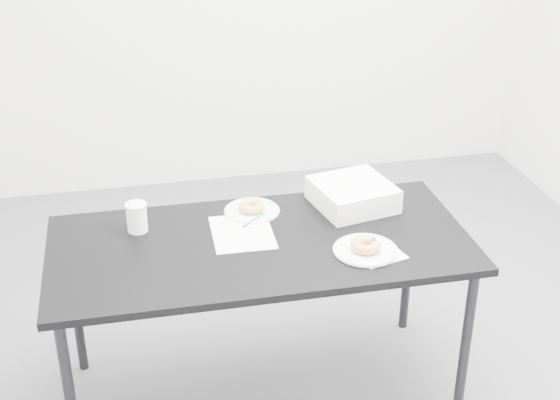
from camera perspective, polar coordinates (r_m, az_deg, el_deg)
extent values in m
plane|color=#4F4F54|center=(3.47, 0.25, -12.36)|extent=(4.00, 4.00, 0.00)
cube|color=black|center=(2.95, -1.44, -3.29)|extent=(1.59, 0.76, 0.03)
cylinder|color=black|center=(3.39, -14.78, -7.17)|extent=(0.04, 0.04, 0.69)
cylinder|color=black|center=(3.11, 13.40, -10.41)|extent=(0.04, 0.04, 0.69)
cylinder|color=black|center=(3.58, 9.35, -4.56)|extent=(0.04, 0.04, 0.69)
cube|color=white|center=(3.01, -2.78, -2.39)|extent=(0.24, 0.30, 0.00)
cube|color=green|center=(3.09, -1.59, -1.40)|extent=(0.05, 0.05, 0.00)
cylinder|color=#0B825F|center=(3.08, -1.93, -1.47)|extent=(0.11, 0.10, 0.01)
cube|color=white|center=(2.89, 7.14, -3.86)|extent=(0.20, 0.20, 0.00)
cylinder|color=silver|center=(2.89, 6.27, -3.67)|extent=(0.24, 0.24, 0.01)
torus|color=gold|center=(2.88, 6.29, -3.29)|extent=(0.13, 0.13, 0.04)
cylinder|color=silver|center=(3.16, -2.07, -0.79)|extent=(0.23, 0.23, 0.01)
torus|color=gold|center=(3.15, -2.07, -0.46)|extent=(0.13, 0.13, 0.04)
cylinder|color=white|center=(3.04, -10.43, -1.25)|extent=(0.08, 0.08, 0.12)
cylinder|color=white|center=(3.16, 4.88, -0.78)|extent=(0.09, 0.09, 0.01)
cube|color=white|center=(3.20, 5.34, 0.41)|extent=(0.35, 0.35, 0.10)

